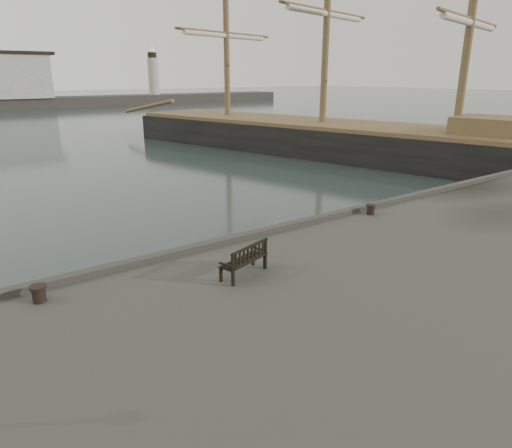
{
  "coord_description": "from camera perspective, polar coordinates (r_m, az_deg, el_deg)",
  "views": [
    {
      "loc": [
        -7.32,
        -11.02,
        6.35
      ],
      "look_at": [
        0.28,
        -0.5,
        2.1
      ],
      "focal_mm": 32.0,
      "sensor_mm": 36.0,
      "label": 1
    }
  ],
  "objects": [
    {
      "name": "bench",
      "position": [
        11.44,
        -1.48,
        -5.21
      ],
      "size": [
        1.48,
        0.87,
        0.81
      ],
      "rotation": [
        0.0,
        0.0,
        0.3
      ],
      "color": "black",
      "rests_on": "quay"
    },
    {
      "name": "bollard_left",
      "position": [
        11.26,
        -25.51,
        -7.87
      ],
      "size": [
        0.45,
        0.45,
        0.38
      ],
      "primitive_type": "cylinder",
      "rotation": [
        0.0,
        0.0,
        -0.27
      ],
      "color": "black",
      "rests_on": "quay"
    },
    {
      "name": "ground",
      "position": [
        14.67,
        -2.03,
        -7.52
      ],
      "size": [
        400.0,
        400.0,
        0.0
      ],
      "primitive_type": "plane",
      "color": "black",
      "rests_on": "ground"
    },
    {
      "name": "tall_ship_main",
      "position": [
        39.79,
        8.15,
        9.86
      ],
      "size": [
        17.19,
        39.37,
        29.0
      ],
      "rotation": [
        0.0,
        0.0,
        0.25
      ],
      "color": "black",
      "rests_on": "ground"
    },
    {
      "name": "bollard_right",
      "position": [
        16.93,
        14.15,
        1.78
      ],
      "size": [
        0.4,
        0.4,
        0.37
      ],
      "primitive_type": "cylinder",
      "rotation": [
        0.0,
        0.0,
        -0.17
      ],
      "color": "black",
      "rests_on": "quay"
    }
  ]
}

